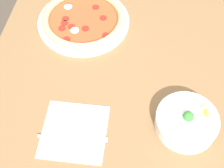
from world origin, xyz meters
TOP-DOWN VIEW (x-y plane):
  - ground_plane at (0.00, 0.00)m, footprint 8.00×8.00m
  - dining_table at (0.00, 0.00)m, footprint 1.29×0.90m
  - pizza at (-0.19, -0.16)m, footprint 0.34×0.34m
  - bowl at (0.19, 0.22)m, footprint 0.18×0.18m
  - napkin at (0.26, -0.10)m, footprint 0.19×0.19m
  - fork at (0.23, -0.11)m, footprint 0.03×0.18m
  - knife at (0.28, -0.11)m, footprint 0.03×0.21m

SIDE VIEW (x-z plane):
  - ground_plane at x=0.00m, z-range 0.00..0.00m
  - dining_table at x=0.00m, z-range 0.28..1.06m
  - napkin at x=0.26m, z-range 0.78..0.78m
  - knife at x=0.28m, z-range 0.78..0.79m
  - fork at x=0.23m, z-range 0.78..0.79m
  - pizza at x=-0.19m, z-range 0.78..0.82m
  - bowl at x=0.19m, z-range 0.77..0.84m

